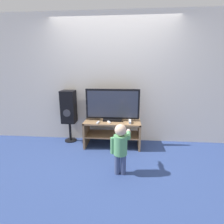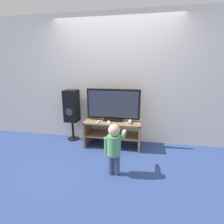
{
  "view_description": "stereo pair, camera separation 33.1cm",
  "coord_description": "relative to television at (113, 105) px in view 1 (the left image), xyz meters",
  "views": [
    {
      "loc": [
        0.28,
        -3.04,
        1.55
      ],
      "look_at": [
        0.0,
        0.15,
        0.73
      ],
      "focal_mm": 28.0,
      "sensor_mm": 36.0,
      "label": 1
    },
    {
      "loc": [
        0.61,
        -3.0,
        1.55
      ],
      "look_at": [
        0.0,
        0.15,
        0.73
      ],
      "focal_mm": 28.0,
      "sensor_mm": 36.0,
      "label": 2
    }
  ],
  "objects": [
    {
      "name": "remote_primary",
      "position": [
        -0.26,
        -0.19,
        -0.3
      ],
      "size": [
        0.05,
        0.13,
        0.03
      ],
      "color": "white",
      "rests_on": "tv_stand"
    },
    {
      "name": "television",
      "position": [
        0.0,
        0.0,
        0.0
      ],
      "size": [
        1.05,
        0.2,
        0.63
      ],
      "color": "black",
      "rests_on": "tv_stand"
    },
    {
      "name": "child",
      "position": [
        0.2,
        -0.99,
        -0.37
      ],
      "size": [
        0.3,
        0.45,
        0.78
      ],
      "color": "#3F4C72",
      "rests_on": "ground_plane"
    },
    {
      "name": "speaker_tower",
      "position": [
        -0.93,
        0.13,
        -0.1
      ],
      "size": [
        0.28,
        0.28,
        1.1
      ],
      "color": "black",
      "rests_on": "ground_plane"
    },
    {
      "name": "game_console",
      "position": [
        0.34,
        -0.13,
        -0.28
      ],
      "size": [
        0.04,
        0.17,
        0.05
      ],
      "color": "white",
      "rests_on": "tv_stand"
    },
    {
      "name": "tv_stand",
      "position": [
        0.0,
        -0.02,
        -0.49
      ],
      "size": [
        1.1,
        0.51,
        0.52
      ],
      "color": "#93704C",
      "rests_on": "ground_plane"
    },
    {
      "name": "wall_back",
      "position": [
        0.0,
        0.31,
        0.47
      ],
      "size": [
        10.0,
        0.06,
        2.6
      ],
      "color": "silver",
      "rests_on": "ground_plane"
    },
    {
      "name": "remote_secondary",
      "position": [
        -0.06,
        -0.14,
        -0.3
      ],
      "size": [
        0.09,
        0.13,
        0.03
      ],
      "color": "white",
      "rests_on": "tv_stand"
    },
    {
      "name": "ground_plane",
      "position": [
        0.0,
        -0.28,
        -0.83
      ],
      "size": [
        16.0,
        16.0,
        0.0
      ],
      "primitive_type": "plane",
      "color": "navy"
    }
  ]
}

